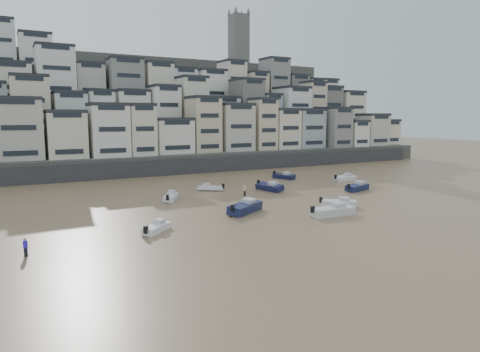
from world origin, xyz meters
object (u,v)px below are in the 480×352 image
boat_i (284,175)px  boat_j (157,226)px  boat_d (357,186)px  person_pink (245,190)px  boat_f (171,196)px  boat_a (333,209)px  boat_g (345,177)px  boat_h (210,187)px  boat_c (245,206)px  person_blue (25,247)px  boat_b (339,202)px  boat_e (270,186)px

boat_i → boat_j: size_ratio=1.15×
boat_d → person_pink: bearing=149.5°
boat_i → person_pink: size_ratio=3.06×
boat_f → person_pink: bearing=-68.9°
boat_a → person_pink: size_ratio=3.76×
boat_g → boat_j: size_ratio=1.12×
boat_i → person_pink: bearing=-70.5°
boat_h → person_pink: 7.65m
boat_c → boat_g: size_ratio=1.31×
boat_d → person_blue: (-51.62, -11.92, 0.08)m
boat_c → person_pink: 12.17m
boat_b → boat_e: bearing=133.3°
boat_j → boat_i: bearing=-4.4°
boat_h → boat_a: bearing=137.5°
boat_b → boat_a: bearing=-100.6°
boat_d → person_pink: size_ratio=3.35×
boat_d → boat_b: bearing=-159.6°
boat_c → boat_e: bearing=16.0°
boat_f → person_pink: size_ratio=2.90×
boat_i → person_blue: size_ratio=3.06×
boat_b → person_pink: person_pink is taller
boat_h → boat_i: size_ratio=0.88×
boat_a → person_blue: bearing=-178.1°
boat_h → person_blue: bearing=73.6°
boat_d → boat_i: (-3.02, 17.83, -0.07)m
boat_b → boat_j: boat_b is taller
boat_c → boat_h: 18.05m
boat_f → boat_i: size_ratio=0.95×
person_blue → boat_c: bearing=13.4°
boat_e → person_blue: bearing=-76.3°
boat_a → boat_f: size_ratio=1.30×
boat_g → person_pink: 26.03m
boat_a → boat_i: bearing=69.5°
boat_a → boat_c: size_ratio=0.96×
boat_c → person_blue: boat_c is taller
boat_e → boat_a: bearing=-21.4°
boat_h → boat_i: bearing=-129.0°
boat_h → person_blue: 38.00m
boat_b → person_blue: person_blue is taller
person_pink → boat_j: bearing=-143.0°
boat_e → person_pink: person_pink is taller
boat_c → boat_d: 25.93m
boat_a → boat_e: 20.01m
person_blue → boat_i: bearing=31.5°
boat_e → boat_j: 30.19m
boat_e → boat_g: (19.53, 2.71, -0.09)m
boat_c → boat_d: boat_c is taller
boat_d → boat_j: boat_d is taller
boat_d → boat_e: size_ratio=1.00×
boat_b → boat_h: 23.33m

